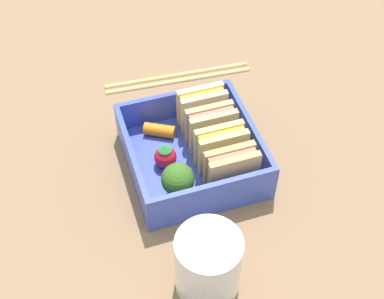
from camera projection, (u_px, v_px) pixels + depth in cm
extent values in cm
cube|color=#8D6B4D|center=(192.00, 170.00, 63.99)|extent=(120.00, 120.00, 2.00)
cube|color=#3C51C4|center=(192.00, 161.00, 62.79)|extent=(15.07, 14.59, 1.20)
cube|color=#3C51C4|center=(249.00, 133.00, 62.29)|extent=(15.07, 0.60, 3.92)
cube|color=#3C51C4|center=(132.00, 161.00, 59.44)|extent=(15.07, 0.60, 3.92)
cube|color=#3C51C4|center=(174.00, 105.00, 65.40)|extent=(0.60, 13.39, 3.92)
cube|color=#3C51C4|center=(213.00, 196.00, 56.33)|extent=(0.60, 13.39, 3.92)
cube|color=beige|center=(200.00, 104.00, 64.56)|extent=(0.78, 5.76, 5.25)
cube|color=yellow|center=(202.00, 108.00, 64.07)|extent=(0.78, 5.30, 4.83)
cube|color=beige|center=(204.00, 113.00, 63.58)|extent=(0.78, 5.76, 5.25)
cube|color=tan|center=(209.00, 123.00, 62.48)|extent=(0.78, 5.76, 5.25)
cube|color=#D87259|center=(211.00, 127.00, 61.99)|extent=(0.78, 5.30, 4.83)
cube|color=tan|center=(213.00, 132.00, 61.50)|extent=(0.78, 5.76, 5.25)
cube|color=#D3BB7B|center=(219.00, 143.00, 60.40)|extent=(0.78, 5.76, 5.25)
cube|color=yellow|center=(221.00, 148.00, 59.91)|extent=(0.78, 5.30, 4.83)
cube|color=#D3BB7B|center=(223.00, 153.00, 59.42)|extent=(0.78, 5.76, 5.25)
cube|color=tan|center=(229.00, 164.00, 58.32)|extent=(0.78, 5.76, 5.25)
cube|color=#D87259|center=(231.00, 169.00, 57.83)|extent=(0.78, 5.30, 4.83)
cube|color=tan|center=(234.00, 175.00, 57.34)|extent=(0.78, 5.76, 5.25)
cylinder|color=orange|center=(159.00, 130.00, 64.22)|extent=(3.13, 4.00, 1.52)
sphere|color=red|center=(166.00, 158.00, 60.61)|extent=(2.60, 2.60, 2.60)
cone|color=#358C44|center=(165.00, 149.00, 59.40)|extent=(1.56, 1.56, 0.60)
cylinder|color=#80C369|center=(178.00, 191.00, 58.13)|extent=(1.29, 1.29, 1.64)
sphere|color=#3A6C23|center=(178.00, 179.00, 56.56)|extent=(3.60, 3.60, 3.60)
cylinder|color=tan|center=(177.00, 74.00, 73.49)|extent=(2.03, 20.10, 0.70)
cylinder|color=tan|center=(179.00, 79.00, 72.72)|extent=(2.03, 20.10, 0.70)
cylinder|color=white|center=(208.00, 264.00, 50.28)|extent=(6.34, 6.34, 7.56)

